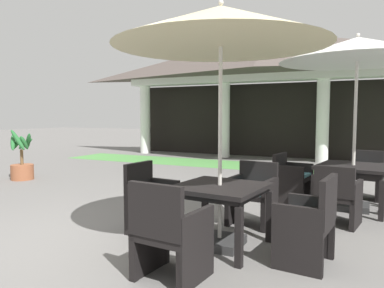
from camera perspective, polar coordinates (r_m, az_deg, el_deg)
The scene contains 15 objects.
ground_plane at distance 4.71m, azimuth -16.85°, elevation -14.47°, with size 60.00×60.00×0.00m, color slate.
background_pavilion at distance 12.90m, azimuth 12.22°, elevation 12.19°, with size 11.15×2.97×4.21m.
lawn_strip at distance 11.09m, azimuth 9.67°, elevation -3.36°, with size 12.95×1.78×0.01m, color #519347.
patio_table_near_foreground at distance 6.45m, azimuth 23.56°, elevation -3.81°, with size 1.17×1.17×0.72m.
patio_umbrella_near_foreground at distance 6.46m, azimuth 24.10°, elevation 12.89°, with size 2.40×2.40×2.78m.
patio_chair_near_foreground_south at distance 5.52m, azimuth 21.47°, elevation -7.63°, with size 0.62×0.64×0.84m.
patio_chair_near_foreground_north at distance 7.47m, azimuth 24.98°, elevation -4.50°, with size 0.67×0.66×0.85m.
patio_chair_near_foreground_west at distance 6.74m, azimuth 15.02°, elevation -5.13°, with size 0.62×0.65×0.83m.
patio_table_mid_left at distance 4.29m, azimuth 4.30°, elevation -7.54°, with size 1.04×1.04×0.71m.
patio_umbrella_mid_left at distance 4.30m, azimuth 4.45°, elevation 17.30°, with size 2.42×2.42×2.78m.
patio_chair_mid_left_north at distance 5.22m, azimuth 9.33°, elevation -7.74°, with size 0.63×0.58×0.86m.
patio_chair_mid_left_west at distance 4.86m, azimuth -6.41°, elevation -8.59°, with size 0.55×0.59×0.90m.
patio_chair_mid_left_east at distance 4.00m, azimuth 17.50°, elevation -11.64°, with size 0.55×0.65×0.91m.
patio_chair_mid_left_south at distance 3.50m, azimuth -3.45°, elevation -13.74°, with size 0.63×0.62×0.93m.
potted_palm_left_edge at distance 9.53m, azimuth -24.69°, elevation -2.97°, with size 0.57×0.58×1.20m.
Camera 1 is at (3.04, -3.25, 1.52)m, focal length 34.67 mm.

